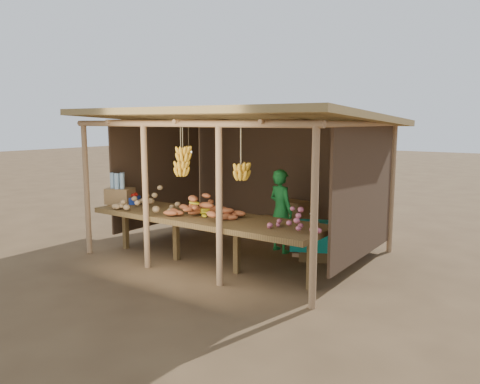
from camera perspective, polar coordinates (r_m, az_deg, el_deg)
The scene contains 13 objects.
ground at distance 8.12m, azimuth 0.00°, elevation -7.35°, with size 60.00×60.00×0.00m, color brown.
stall_structure at distance 7.85m, azimuth 0.53°, elevation 6.36°, with size 4.70×3.50×2.43m.
counter at distance 7.20m, azimuth -4.32°, elevation -3.38°, with size 3.90×1.05×0.80m.
potato_heap at distance 7.74m, azimuth -11.25°, elevation -0.84°, with size 0.99×0.59×0.37m, color #93754C, non-canonical shape.
sweet_potato_heap at distance 7.10m, azimuth -4.57°, elevation -1.56°, with size 1.09×0.65×0.36m, color #A5522A, non-canonical shape.
onion_heap at distance 6.24m, azimuth 7.03°, elevation -3.07°, with size 0.73×0.44×0.35m, color #B5586F, non-canonical shape.
banana_pile at distance 7.30m, azimuth -5.06°, elevation -1.36°, with size 0.57×0.34×0.35m, color yellow, non-canonical shape.
tomato_basin at distance 8.46m, azimuth -13.17°, elevation -0.85°, with size 0.35×0.35×0.18m.
bottle_box at distance 8.46m, azimuth -14.44°, elevation 0.02°, with size 0.53×0.48×0.55m.
vendor at distance 8.04m, azimuth 4.99°, elevation -2.30°, with size 0.52×0.34×1.43m, color #19712B.
tarp_crate at distance 7.77m, azimuth 9.46°, elevation -5.75°, with size 0.83×0.78×0.78m.
carton_stack at distance 8.92m, azimuth 5.57°, elevation -3.75°, with size 0.99×0.39×0.75m.
burlap_sacks at distance 9.64m, azimuth -2.71°, elevation -3.36°, with size 0.76×0.40×0.54m.
Camera 1 is at (4.45, -6.41, 2.24)m, focal length 35.00 mm.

